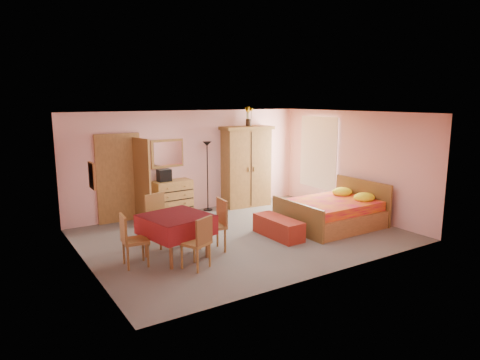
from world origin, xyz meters
TOP-DOWN VIEW (x-y plane):
  - floor at (0.00, 0.00)m, footprint 6.50×6.50m
  - ceiling at (0.00, 0.00)m, footprint 6.50×6.50m
  - wall_back at (0.00, 2.50)m, footprint 6.50×0.10m
  - wall_front at (0.00, -2.50)m, footprint 6.50×0.10m
  - wall_left at (-3.25, 0.00)m, footprint 0.10×5.00m
  - wall_right at (3.25, 0.00)m, footprint 0.10×5.00m
  - doorway at (-1.90, 2.47)m, footprint 1.06×0.12m
  - window at (3.21, 1.20)m, footprint 0.08×1.40m
  - picture_left at (-3.22, -0.60)m, footprint 0.04×0.32m
  - picture_back at (2.35, 2.47)m, footprint 0.30×0.04m
  - chest_of_drawers at (-0.64, 2.28)m, footprint 0.98×0.53m
  - wall_mirror at (-0.64, 2.49)m, footprint 0.90×0.12m
  - stereo at (-0.85, 2.27)m, footprint 0.32×0.24m
  - floor_lamp at (0.35, 2.27)m, footprint 0.27×0.27m
  - wardrobe at (1.49, 2.18)m, footprint 1.44×0.82m
  - sunflower_vase at (1.59, 2.22)m, footprint 0.22×0.22m
  - bed at (2.05, -0.52)m, footprint 2.13×1.68m
  - bench at (0.56, -0.48)m, footprint 0.47×1.24m
  - dining_table at (-1.75, -0.43)m, footprint 1.29×1.29m
  - chair_south at (-1.68, -1.07)m, footprint 0.56×0.56m
  - chair_north at (-1.72, 0.34)m, footprint 0.58×0.58m
  - chair_west at (-2.52, -0.42)m, footprint 0.46×0.46m
  - chair_east at (-1.03, -0.49)m, footprint 0.50×0.50m

SIDE VIEW (x-z plane):
  - floor at x=0.00m, z-range 0.00..0.00m
  - bench at x=0.56m, z-range 0.00..0.41m
  - dining_table at x=-1.75m, z-range 0.00..0.80m
  - chest_of_drawers at x=-0.64m, z-range 0.00..0.90m
  - chair_south at x=-1.68m, z-range 0.00..0.93m
  - chair_west at x=-2.52m, z-range 0.00..0.93m
  - bed at x=2.05m, z-range 0.00..0.99m
  - chair_east at x=-1.03m, z-range 0.00..1.00m
  - chair_north at x=-1.72m, z-range 0.00..1.03m
  - floor_lamp at x=0.35m, z-range 0.00..1.81m
  - doorway at x=-1.90m, z-range -0.05..2.10m
  - stereo at x=-0.85m, z-range 0.90..1.19m
  - wardrobe at x=1.49m, z-range 0.00..2.17m
  - wall_back at x=0.00m, z-range 0.00..2.60m
  - wall_front at x=0.00m, z-range 0.00..2.60m
  - wall_left at x=-3.25m, z-range 0.00..2.60m
  - wall_right at x=3.25m, z-range 0.00..2.60m
  - window at x=3.21m, z-range 0.48..2.42m
  - picture_back at x=2.35m, z-range 1.35..1.75m
  - wall_mirror at x=-0.64m, z-range 1.20..1.90m
  - picture_left at x=-3.22m, z-range 1.49..1.91m
  - sunflower_vase at x=1.59m, z-range 2.17..2.69m
  - ceiling at x=0.00m, z-range 2.60..2.60m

